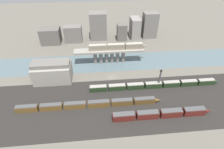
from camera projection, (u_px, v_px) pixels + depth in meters
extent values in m
plane|color=#666056|center=(112.00, 77.00, 114.16)|extent=(400.00, 400.00, 0.00)
cube|color=#282623|center=(116.00, 104.00, 94.85)|extent=(280.00, 42.00, 0.01)
cube|color=slate|center=(109.00, 62.00, 129.10)|extent=(320.00, 24.29, 0.01)
cube|color=gray|center=(109.00, 50.00, 123.31)|extent=(49.45, 7.12, 1.29)
cylinder|color=gray|center=(95.00, 58.00, 125.63)|extent=(2.61, 2.61, 9.18)
cylinder|color=gray|center=(101.00, 57.00, 125.93)|extent=(2.61, 2.61, 9.18)
cylinder|color=gray|center=(106.00, 57.00, 126.24)|extent=(2.61, 2.61, 9.18)
cylinder|color=gray|center=(112.00, 57.00, 126.55)|extent=(2.61, 2.61, 9.18)
cylinder|color=gray|center=(118.00, 56.00, 126.86)|extent=(2.61, 2.61, 9.18)
cylinder|color=gray|center=(123.00, 56.00, 127.17)|extent=(2.61, 2.61, 9.18)
cube|color=gray|center=(98.00, 48.00, 121.22)|extent=(12.19, 2.71, 3.75)
cube|color=#B7B2A3|center=(97.00, 45.00, 119.99)|extent=(11.70, 2.50, 0.40)
cube|color=gray|center=(116.00, 47.00, 122.19)|extent=(12.19, 2.71, 3.75)
cube|color=#B7B2A3|center=(116.00, 44.00, 120.97)|extent=(11.70, 2.50, 0.40)
cube|color=gray|center=(134.00, 46.00, 123.17)|extent=(12.19, 2.71, 3.75)
cube|color=#B7B2A3|center=(134.00, 43.00, 121.95)|extent=(11.70, 2.50, 0.40)
cone|color=gray|center=(145.00, 46.00, 123.91)|extent=(4.27, 2.44, 2.44)
cube|color=#5B1E19|center=(124.00, 117.00, 85.13)|extent=(10.93, 3.13, 3.72)
cube|color=#4C4C4C|center=(124.00, 114.00, 83.92)|extent=(10.50, 2.88, 0.40)
cube|color=#5B1E19|center=(148.00, 115.00, 86.04)|extent=(10.93, 3.13, 3.72)
cube|color=#4C4C4C|center=(148.00, 112.00, 84.83)|extent=(10.50, 2.88, 0.40)
cube|color=#5B1E19|center=(171.00, 113.00, 86.95)|extent=(10.93, 3.13, 3.72)
cube|color=#4C4C4C|center=(172.00, 110.00, 85.73)|extent=(10.50, 2.88, 0.40)
cube|color=#5B1E19|center=(194.00, 112.00, 87.86)|extent=(10.93, 3.13, 3.72)
cube|color=#4C4C4C|center=(195.00, 109.00, 86.64)|extent=(10.50, 2.88, 0.40)
cone|color=#5B1E19|center=(208.00, 111.00, 88.53)|extent=(3.83, 2.82, 2.82)
cube|color=brown|center=(27.00, 109.00, 89.70)|extent=(11.28, 2.68, 3.19)
cube|color=#4C4C4C|center=(26.00, 106.00, 88.64)|extent=(10.83, 2.47, 0.40)
cube|color=brown|center=(51.00, 107.00, 90.64)|extent=(11.28, 2.68, 3.19)
cube|color=#4C4C4C|center=(51.00, 105.00, 89.58)|extent=(10.83, 2.47, 0.40)
cube|color=brown|center=(75.00, 105.00, 91.58)|extent=(11.28, 2.68, 3.19)
cube|color=#4C4C4C|center=(75.00, 103.00, 90.52)|extent=(10.83, 2.47, 0.40)
cube|color=brown|center=(99.00, 104.00, 92.52)|extent=(11.28, 2.68, 3.19)
cube|color=#4C4C4C|center=(99.00, 101.00, 91.46)|extent=(10.83, 2.47, 0.40)
cube|color=brown|center=(122.00, 102.00, 93.45)|extent=(11.28, 2.68, 3.19)
cube|color=#4C4C4C|center=(122.00, 100.00, 92.40)|extent=(10.83, 2.47, 0.40)
cube|color=brown|center=(144.00, 101.00, 94.39)|extent=(11.28, 2.68, 3.19)
cube|color=#4C4C4C|center=(145.00, 98.00, 93.34)|extent=(10.83, 2.47, 0.40)
cone|color=brown|center=(158.00, 100.00, 95.07)|extent=(3.95, 2.42, 2.42)
cube|color=#23381E|center=(98.00, 89.00, 102.44)|extent=(10.09, 2.81, 3.23)
cube|color=#9E998E|center=(98.00, 86.00, 101.36)|extent=(9.69, 2.58, 0.40)
cube|color=#23381E|center=(117.00, 88.00, 103.28)|extent=(10.09, 2.81, 3.23)
cube|color=#9E998E|center=(117.00, 85.00, 102.20)|extent=(9.69, 2.58, 0.40)
cube|color=#23381E|center=(135.00, 86.00, 104.11)|extent=(10.09, 2.81, 3.23)
cube|color=#9E998E|center=(135.00, 84.00, 103.04)|extent=(9.69, 2.58, 0.40)
cube|color=#23381E|center=(153.00, 85.00, 104.95)|extent=(10.09, 2.81, 3.23)
cube|color=#9E998E|center=(154.00, 83.00, 103.88)|extent=(9.69, 2.58, 0.40)
cube|color=#23381E|center=(171.00, 84.00, 105.79)|extent=(10.09, 2.81, 3.23)
cube|color=#9E998E|center=(172.00, 82.00, 104.72)|extent=(9.69, 2.58, 0.40)
cube|color=#23381E|center=(188.00, 83.00, 106.63)|extent=(10.09, 2.81, 3.23)
cube|color=#9E998E|center=(189.00, 81.00, 105.56)|extent=(9.69, 2.58, 0.40)
cube|color=#23381E|center=(206.00, 82.00, 107.47)|extent=(10.09, 2.81, 3.23)
cube|color=#9E998E|center=(207.00, 80.00, 106.40)|extent=(9.69, 2.58, 0.40)
cone|color=#23381E|center=(216.00, 82.00, 108.09)|extent=(3.53, 2.53, 2.53)
cube|color=#9E998E|center=(53.00, 73.00, 108.73)|extent=(23.03, 12.88, 11.02)
cube|color=slate|center=(50.00, 64.00, 104.77)|extent=(22.57, 9.02, 2.42)
cylinder|color=#4C4C51|center=(159.00, 80.00, 102.59)|extent=(0.94, 0.94, 11.57)
cube|color=black|center=(161.00, 71.00, 98.83)|extent=(1.00, 0.70, 1.20)
cube|color=#605B56|center=(51.00, 36.00, 151.24)|extent=(16.50, 12.60, 13.45)
cube|color=slate|center=(73.00, 34.00, 153.47)|extent=(14.99, 9.03, 14.16)
cube|color=slate|center=(98.00, 26.00, 156.37)|extent=(14.80, 12.14, 23.75)
cube|color=#605B56|center=(122.00, 32.00, 156.40)|extent=(8.54, 8.07, 14.50)
cube|color=gray|center=(135.00, 28.00, 159.60)|extent=(8.10, 15.15, 18.16)
cube|color=slate|center=(150.00, 25.00, 159.22)|extent=(12.80, 9.97, 22.65)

